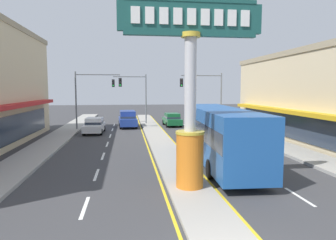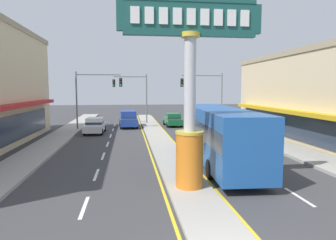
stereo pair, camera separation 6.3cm
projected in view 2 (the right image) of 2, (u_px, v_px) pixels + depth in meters
name	position (u px, v px, depth m)	size (l,w,h in m)	color
median_strip	(161.00, 142.00, 24.92)	(1.94, 52.00, 0.14)	#A39E93
sidewalk_left	(41.00, 149.00, 21.81)	(2.45, 60.00, 0.18)	#9E9B93
sidewalk_right	(274.00, 144.00, 24.08)	(2.45, 60.00, 0.18)	#9E9B93
lane_markings	(163.00, 146.00, 23.59)	(8.68, 52.00, 0.01)	silver
district_sign	(190.00, 98.00, 12.93)	(6.05, 1.24, 7.94)	orange
traffic_light_left_side	(94.00, 90.00, 32.14)	(4.86, 0.46, 6.20)	slate
traffic_light_right_side	(207.00, 90.00, 34.39)	(4.86, 0.46, 6.20)	slate
traffic_light_median_far	(134.00, 91.00, 37.54)	(4.20, 0.46, 6.20)	slate
bus_near_right_lane	(219.00, 132.00, 17.79)	(3.03, 11.30, 3.26)	#1E5199
suv_far_right_lane	(128.00, 119.00, 35.08)	(2.16, 4.70, 1.90)	navy
sedan_near_left_lane	(95.00, 125.00, 30.40)	(1.94, 4.35, 1.53)	white
sedan_mid_left_lane	(173.00, 119.00, 36.29)	(1.94, 4.35, 1.53)	#14562D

